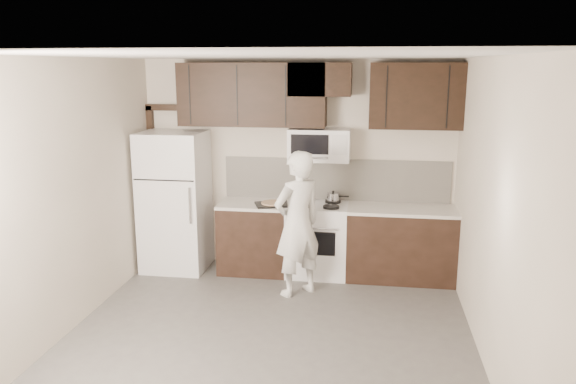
% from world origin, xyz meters
% --- Properties ---
extents(floor, '(4.50, 4.50, 0.00)m').
position_xyz_m(floor, '(0.00, 0.00, 0.00)').
color(floor, '#504E4B').
rests_on(floor, ground).
extents(back_wall, '(4.00, 0.00, 4.00)m').
position_xyz_m(back_wall, '(0.00, 2.25, 1.35)').
color(back_wall, '#BAAF9E').
rests_on(back_wall, ground).
extents(ceiling, '(4.50, 4.50, 0.00)m').
position_xyz_m(ceiling, '(0.00, 0.00, 2.70)').
color(ceiling, white).
rests_on(ceiling, back_wall).
extents(counter_run, '(2.95, 0.64, 0.91)m').
position_xyz_m(counter_run, '(0.60, 1.94, 0.46)').
color(counter_run, black).
rests_on(counter_run, floor).
extents(stove, '(0.76, 0.66, 0.94)m').
position_xyz_m(stove, '(0.30, 1.94, 0.46)').
color(stove, white).
rests_on(stove, floor).
extents(backsplash, '(2.90, 0.02, 0.54)m').
position_xyz_m(backsplash, '(0.50, 2.24, 1.18)').
color(backsplash, beige).
rests_on(backsplash, counter_run).
extents(upper_cabinets, '(3.48, 0.35, 0.78)m').
position_xyz_m(upper_cabinets, '(0.21, 2.08, 2.28)').
color(upper_cabinets, black).
rests_on(upper_cabinets, back_wall).
extents(microwave, '(0.76, 0.42, 0.40)m').
position_xyz_m(microwave, '(0.30, 2.06, 1.65)').
color(microwave, white).
rests_on(microwave, upper_cabinets).
extents(refrigerator, '(0.80, 0.76, 1.80)m').
position_xyz_m(refrigerator, '(-1.55, 1.89, 0.90)').
color(refrigerator, white).
rests_on(refrigerator, floor).
extents(door_trim, '(0.50, 0.08, 2.12)m').
position_xyz_m(door_trim, '(-1.92, 2.21, 1.25)').
color(door_trim, black).
rests_on(door_trim, floor).
extents(saucepan, '(0.28, 0.16, 0.16)m').
position_xyz_m(saucepan, '(0.48, 2.09, 0.97)').
color(saucepan, silver).
rests_on(saucepan, stove).
extents(baking_tray, '(0.50, 0.43, 0.02)m').
position_xyz_m(baking_tray, '(-0.25, 1.83, 0.92)').
color(baking_tray, black).
rests_on(baking_tray, counter_run).
extents(pizza, '(0.36, 0.36, 0.02)m').
position_xyz_m(pizza, '(-0.25, 1.83, 0.94)').
color(pizza, tan).
rests_on(pizza, baking_tray).
extents(person, '(0.73, 0.72, 1.69)m').
position_xyz_m(person, '(0.14, 1.25, 0.85)').
color(person, white).
rests_on(person, floor).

